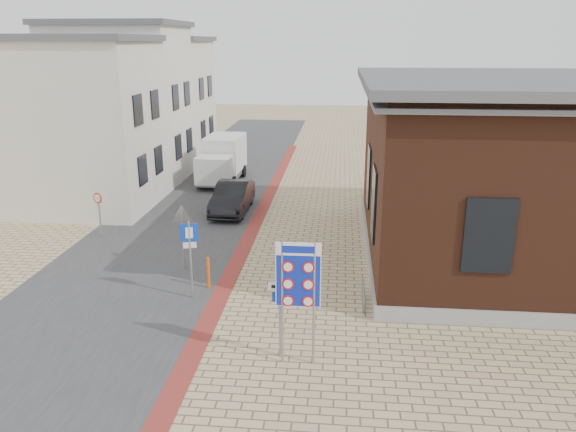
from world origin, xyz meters
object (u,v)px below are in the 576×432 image
at_px(border_sign, 298,277).
at_px(parking_sign, 190,246).
at_px(essen_sign, 280,306).
at_px(box_truck, 222,159).
at_px(sedan, 232,197).
at_px(bollard, 208,273).

xyz_separation_m(border_sign, parking_sign, (-3.71, 3.50, -0.61)).
height_order(border_sign, parking_sign, border_sign).
xyz_separation_m(border_sign, essen_sign, (-0.48, 0.24, -0.91)).
relative_size(box_truck, parking_sign, 1.93).
distance_m(sedan, bollard, 8.94).
xyz_separation_m(essen_sign, parking_sign, (-3.23, 3.26, 0.30)).
bearing_deg(essen_sign, sedan, 105.48).
distance_m(sedan, box_truck, 6.26).
bearing_deg(bollard, essen_sign, -54.70).
bearing_deg(parking_sign, box_truck, 83.68).
bearing_deg(border_sign, parking_sign, 135.87).
bearing_deg(border_sign, sedan, 106.99).
height_order(border_sign, bollard, border_sign).
relative_size(sedan, border_sign, 1.33).
bearing_deg(parking_sign, sedan, 78.58).
height_order(essen_sign, bollard, essen_sign).
height_order(sedan, bollard, sedan).
bearing_deg(box_truck, parking_sign, -80.28).
relative_size(border_sign, parking_sign, 1.27).
relative_size(sedan, essen_sign, 1.94).
bearing_deg(bollard, parking_sign, -114.11).
relative_size(box_truck, bollard, 4.58).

